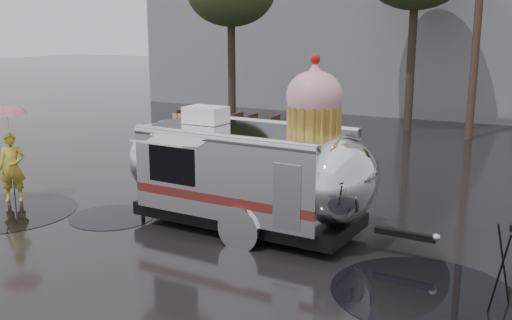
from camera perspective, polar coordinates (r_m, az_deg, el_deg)
The scene contains 8 objects.
ground at distance 11.30m, azimuth -3.23°, elevation -8.67°, with size 120.00×120.00×0.00m, color black.
puddles at distance 11.74m, azimuth -5.67°, elevation -7.87°, with size 12.76×8.43×0.01m.
utility_pole at distance 23.28m, azimuth 20.43°, elevation 13.13°, with size 1.60×0.28×9.00m.
barricade_row at distance 22.23m, azimuth -2.82°, elevation 3.34°, with size 4.30×0.80×1.00m.
airstream_trailer at distance 12.12m, azimuth -0.51°, elevation -0.79°, with size 6.82×2.72×3.68m.
person_left at distance 15.36m, azimuth -22.20°, elevation -0.65°, with size 0.59×0.40×1.65m, color gold.
umbrella_pink at distance 15.15m, azimuth -22.55°, elevation 3.50°, with size 1.18×1.18×2.36m.
tripod at distance 9.49m, azimuth 23.09°, elevation -8.99°, with size 0.51×0.56×1.35m.
Camera 1 is at (5.30, -9.10, 4.10)m, focal length 42.00 mm.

